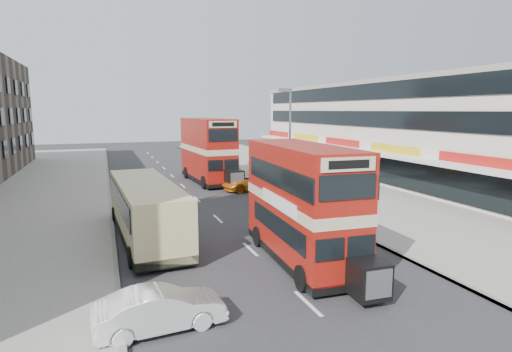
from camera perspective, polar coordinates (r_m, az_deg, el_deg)
name	(u,v)px	position (r m, az deg, el deg)	size (l,w,h in m)	color
ground	(339,332)	(13.53, 11.21, -20.23)	(160.00, 160.00, 0.00)	#28282B
road_surface	(197,199)	(31.37, -8.05, -3.18)	(12.00, 90.00, 0.01)	#28282B
pavement_right	(338,188)	(35.74, 11.12, -1.65)	(12.00, 90.00, 0.15)	gray
pavement_left	(14,212)	(31.24, -30.17, -4.24)	(12.00, 90.00, 0.15)	gray
kerb_left	(110,205)	(30.72, -19.27, -3.73)	(0.20, 90.00, 0.16)	gray
kerb_right	(273,193)	(33.12, 2.33, -2.33)	(0.20, 90.00, 0.16)	gray
commercial_row	(402,130)	(41.44, 19.37, 5.89)	(9.90, 46.20, 9.30)	beige
street_lamp	(289,135)	(30.86, 4.53, 5.65)	(1.00, 0.20, 8.12)	slate
bus_main	(302,203)	(18.08, 6.30, -3.72)	(2.85, 9.08, 4.94)	black
bus_second	(208,150)	(38.47, -6.59, 3.55)	(3.38, 10.28, 5.63)	black
coach	(146,208)	(22.11, -14.78, -4.25)	(3.23, 10.47, 2.74)	black
car_left_front	(160,309)	(13.46, -12.94, -17.33)	(1.36, 3.91, 1.29)	white
car_right_a	(297,200)	(27.57, 5.64, -3.27)	(2.06, 5.08, 1.47)	maroon
car_right_b	(251,182)	(34.47, -0.68, -0.85)	(2.25, 4.87, 1.35)	orange
car_right_c	(211,164)	(45.75, -6.20, 1.63)	(1.77, 4.40, 1.50)	#618AC2
pedestrian_near	(356,196)	(27.54, 13.50, -2.73)	(0.69, 0.47, 1.88)	gray
pedestrian_far	(252,165)	(42.71, -0.51, 1.55)	(1.04, 0.43, 1.78)	gray
cyclist	(260,192)	(29.84, 0.53, -2.20)	(0.85, 1.84, 2.25)	gray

